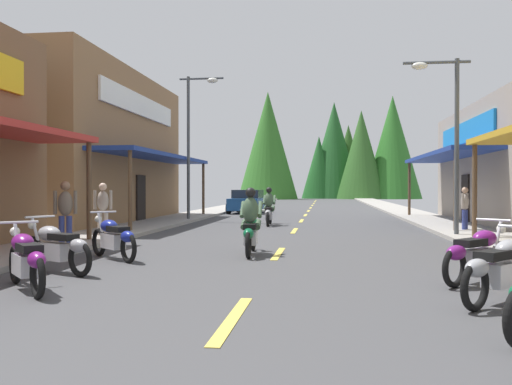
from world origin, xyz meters
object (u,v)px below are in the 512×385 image
object	(u,v)px
motorcycle_parked_right_2	(502,268)
motorcycle_parked_left_4	(114,237)
motorcycle_parked_left_2	(26,259)
rider_cruising_lead	(251,227)
pedestrian_strolling	(65,210)
motorcycle_parked_left_3	(56,247)
parked_car_curbside	(248,202)
motorcycle_parked_right_3	(478,253)
streetlamp_left	(194,128)
pedestrian_waiting	(103,206)
pedestrian_by_shop	(465,207)
rider_cruising_trailing	(269,209)
streetlamp_right	(446,120)

from	to	relation	value
motorcycle_parked_right_2	motorcycle_parked_left_4	xyz separation A→B (m)	(-6.94, 3.67, 0.00)
motorcycle_parked_left_2	rider_cruising_lead	size ratio (longest dim) A/B	0.78
motorcycle_parked_right_2	pedestrian_strolling	world-z (taller)	pedestrian_strolling
rider_cruising_lead	motorcycle_parked_left_3	bearing A→B (deg)	131.45
parked_car_curbside	motorcycle_parked_right_3	bearing A→B (deg)	-161.10
motorcycle_parked_right_3	streetlamp_left	bearing A→B (deg)	71.72
pedestrian_waiting	motorcycle_parked_left_2	bearing A→B (deg)	8.11
motorcycle_parked_left_3	motorcycle_parked_right_2	bearing A→B (deg)	-163.30
pedestrian_by_shop	rider_cruising_trailing	bearing A→B (deg)	-170.63
pedestrian_by_shop	motorcycle_parked_left_2	bearing A→B (deg)	-97.30
rider_cruising_trailing	pedestrian_waiting	size ratio (longest dim) A/B	1.26
streetlamp_left	parked_car_curbside	size ratio (longest dim) A/B	1.52
motorcycle_parked_left_3	streetlamp_left	bearing A→B (deg)	-55.87
rider_cruising_trailing	streetlamp_right	bearing A→B (deg)	-130.09
motorcycle_parked_left_2	motorcycle_parked_left_3	size ratio (longest dim) A/B	0.87
pedestrian_waiting	pedestrian_strolling	bearing A→B (deg)	-1.55
parked_car_curbside	motorcycle_parked_left_4	bearing A→B (deg)	-177.81
pedestrian_waiting	parked_car_curbside	distance (m)	17.17
pedestrian_strolling	rider_cruising_lead	bearing A→B (deg)	-109.13
motorcycle_parked_right_3	parked_car_curbside	xyz separation A→B (m)	(-7.13, 23.51, 0.20)
motorcycle_parked_left_2	pedestrian_waiting	distance (m)	8.37
motorcycle_parked_left_4	pedestrian_by_shop	bearing A→B (deg)	-95.08
streetlamp_left	motorcycle_parked_right_2	distance (m)	19.14
streetlamp_right	pedestrian_waiting	world-z (taller)	streetlamp_right
streetlamp_left	pedestrian_waiting	world-z (taller)	streetlamp_left
motorcycle_parked_left_4	rider_cruising_lead	bearing A→B (deg)	-113.00
motorcycle_parked_right_3	rider_cruising_trailing	distance (m)	13.82
motorcycle_parked_right_2	rider_cruising_trailing	world-z (taller)	rider_cruising_trailing
rider_cruising_trailing	parked_car_curbside	bearing A→B (deg)	10.75
motorcycle_parked_left_4	pedestrian_by_shop	world-z (taller)	pedestrian_by_shop
motorcycle_parked_left_2	motorcycle_parked_left_4	bearing A→B (deg)	-40.77
motorcycle_parked_right_3	rider_cruising_lead	xyz separation A→B (m)	(-4.22, 3.24, 0.17)
motorcycle_parked_left_4	pedestrian_waiting	world-z (taller)	pedestrian_waiting
streetlamp_left	motorcycle_parked_right_2	xyz separation A→B (m)	(8.32, -16.82, -3.78)
motorcycle_parked_left_4	rider_cruising_trailing	distance (m)	11.18
streetlamp_right	motorcycle_parked_left_4	world-z (taller)	streetlamp_right
motorcycle_parked_left_2	pedestrian_strolling	world-z (taller)	pedestrian_strolling
motorcycle_parked_right_2	motorcycle_parked_right_3	distance (m)	1.65
rider_cruising_lead	parked_car_curbside	xyz separation A→B (m)	(-2.91, 20.26, 0.03)
streetlamp_left	motorcycle_parked_right_2	world-z (taller)	streetlamp_left
motorcycle_parked_right_3	motorcycle_parked_left_2	bearing A→B (deg)	145.58
motorcycle_parked_left_3	rider_cruising_trailing	bearing A→B (deg)	-71.30
motorcycle_parked_right_2	rider_cruising_lead	world-z (taller)	rider_cruising_lead
streetlamp_right	rider_cruising_trailing	size ratio (longest dim) A/B	2.59
rider_cruising_lead	rider_cruising_trailing	size ratio (longest dim) A/B	1.00
streetlamp_left	pedestrian_strolling	xyz separation A→B (m)	(-0.44, -11.70, -3.26)
streetlamp_right	pedestrian_strolling	distance (m)	11.48
pedestrian_strolling	pedestrian_by_shop	bearing A→B (deg)	-75.27
motorcycle_parked_right_2	streetlamp_right	bearing A→B (deg)	34.55
rider_cruising_trailing	pedestrian_by_shop	bearing A→B (deg)	-113.25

